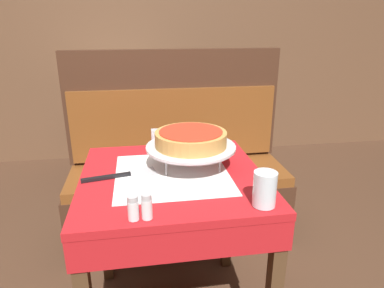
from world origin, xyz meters
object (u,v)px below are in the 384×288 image
(dining_table_rear, at_px, (118,108))
(booth_bench, at_px, (178,185))
(water_glass_near, at_px, (265,189))
(pizza_pan_stand, at_px, (191,148))
(condiment_caddy, at_px, (109,90))
(deep_dish_pizza, at_px, (191,138))
(napkin_holder, at_px, (162,138))
(pepper_shaker, at_px, (147,207))
(pizza_server, at_px, (123,175))
(dining_table_front, at_px, (173,196))
(salt_shaker, at_px, (133,208))

(dining_table_rear, relative_size, booth_bench, 0.55)
(dining_table_rear, distance_m, water_glass_near, 2.06)
(dining_table_rear, height_order, water_glass_near, water_glass_near)
(pizza_pan_stand, bearing_deg, water_glass_near, -60.92)
(condiment_caddy, bearing_deg, booth_bench, -64.90)
(deep_dish_pizza, bearing_deg, water_glass_near, -60.92)
(dining_table_rear, bearing_deg, napkin_holder, -78.40)
(pepper_shaker, bearing_deg, pizza_server, 104.52)
(water_glass_near, bearing_deg, deep_dish_pizza, 119.08)
(dining_table_front, relative_size, water_glass_near, 6.26)
(dining_table_rear, xyz_separation_m, deep_dish_pizza, (0.38, -1.62, 0.25))
(dining_table_front, height_order, salt_shaker, salt_shaker)
(condiment_caddy, bearing_deg, pepper_shaker, -82.96)
(deep_dish_pizza, relative_size, water_glass_near, 2.46)
(salt_shaker, height_order, napkin_holder, napkin_holder)
(pizza_pan_stand, distance_m, napkin_holder, 0.30)
(pizza_server, bearing_deg, dining_table_front, -2.34)
(water_glass_near, bearing_deg, pizza_server, 147.00)
(dining_table_front, xyz_separation_m, water_glass_near, (0.28, -0.30, 0.16))
(pizza_pan_stand, bearing_deg, pepper_shaker, -118.12)
(deep_dish_pizza, relative_size, salt_shaker, 3.64)
(deep_dish_pizza, bearing_deg, pizza_server, -172.16)
(dining_table_rear, bearing_deg, pizza_pan_stand, -76.86)
(dining_table_rear, height_order, pepper_shaker, pepper_shaker)
(booth_bench, height_order, napkin_holder, booth_bench)
(deep_dish_pizza, relative_size, napkin_holder, 2.97)
(pizza_pan_stand, distance_m, pizza_server, 0.30)
(deep_dish_pizza, bearing_deg, napkin_holder, 110.31)
(deep_dish_pizza, height_order, condiment_caddy, deep_dish_pizza)
(pizza_pan_stand, distance_m, water_glass_near, 0.40)
(pizza_server, bearing_deg, deep_dish_pizza, 7.84)
(pepper_shaker, xyz_separation_m, condiment_caddy, (-0.25, 2.05, -0.01))
(dining_table_rear, bearing_deg, salt_shaker, -86.04)
(water_glass_near, xyz_separation_m, condiment_caddy, (-0.65, 2.03, -0.03))
(salt_shaker, bearing_deg, water_glass_near, 2.75)
(dining_table_rear, distance_m, pizza_server, 1.67)
(dining_table_rear, relative_size, napkin_holder, 7.58)
(pizza_server, xyz_separation_m, salt_shaker, (0.04, -0.33, 0.04))
(deep_dish_pizza, height_order, pepper_shaker, deep_dish_pizza)
(water_glass_near, bearing_deg, condiment_caddy, 107.64)
(dining_table_front, xyz_separation_m, salt_shaker, (-0.16, -0.32, 0.14))
(pizza_pan_stand, bearing_deg, deep_dish_pizza, 56.31)
(salt_shaker, xyz_separation_m, pepper_shaker, (0.04, 0.00, 0.00))
(water_glass_near, bearing_deg, salt_shaker, -177.25)
(booth_bench, relative_size, deep_dish_pizza, 4.60)
(booth_bench, relative_size, condiment_caddy, 9.37)
(water_glass_near, bearing_deg, dining_table_front, 132.75)
(booth_bench, xyz_separation_m, salt_shaker, (-0.26, -1.04, 0.45))
(napkin_holder, bearing_deg, booth_bench, 72.68)
(pizza_server, distance_m, condiment_caddy, 1.73)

